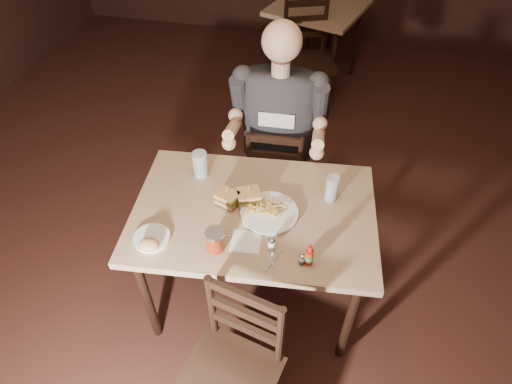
% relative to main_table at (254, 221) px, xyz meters
% --- Properties ---
extents(room_shell, '(7.00, 7.00, 7.00)m').
position_rel_main_table_xyz_m(room_shell, '(-0.04, 0.19, 0.71)').
color(room_shell, black).
rests_on(room_shell, ground).
extents(main_table, '(1.28, 0.92, 0.77)m').
position_rel_main_table_xyz_m(main_table, '(0.00, 0.00, 0.00)').
color(main_table, tan).
rests_on(main_table, ground).
extents(bg_table, '(1.00, 1.00, 0.77)m').
position_rel_main_table_xyz_m(bg_table, '(0.02, 2.66, -0.01)').
color(bg_table, tan).
rests_on(bg_table, ground).
extents(chair_far, '(0.41, 0.44, 0.83)m').
position_rel_main_table_xyz_m(chair_far, '(-0.01, 0.71, -0.27)').
color(chair_far, black).
rests_on(chair_far, ground).
extents(chair_near, '(0.50, 0.52, 0.88)m').
position_rel_main_table_xyz_m(chair_near, '(0.04, -0.72, -0.25)').
color(chair_near, black).
rests_on(chair_near, ground).
extents(bg_chair_far, '(0.51, 0.53, 0.86)m').
position_rel_main_table_xyz_m(bg_chair_far, '(0.02, 3.21, -0.26)').
color(bg_chair_far, black).
rests_on(bg_chair_far, ground).
extents(bg_chair_near, '(0.58, 0.60, 0.95)m').
position_rel_main_table_xyz_m(bg_chair_near, '(0.02, 2.11, -0.21)').
color(bg_chair_near, black).
rests_on(bg_chair_near, ground).
extents(diner, '(0.60, 0.49, 1.01)m').
position_rel_main_table_xyz_m(diner, '(-0.00, 0.66, 0.24)').
color(diner, '#2E2D32').
rests_on(diner, chair_far).
extents(dinner_plate, '(0.30, 0.30, 0.02)m').
position_rel_main_table_xyz_m(dinner_plate, '(0.08, -0.01, 0.09)').
color(dinner_plate, white).
rests_on(dinner_plate, main_table).
extents(sandwich_left, '(0.13, 0.12, 0.09)m').
position_rel_main_table_xyz_m(sandwich_left, '(-0.14, 0.01, 0.14)').
color(sandwich_left, tan).
rests_on(sandwich_left, dinner_plate).
extents(sandwich_right, '(0.14, 0.13, 0.10)m').
position_rel_main_table_xyz_m(sandwich_right, '(-0.04, 0.05, 0.15)').
color(sandwich_right, tan).
rests_on(sandwich_right, dinner_plate).
extents(fries_pile, '(0.23, 0.18, 0.04)m').
position_rel_main_table_xyz_m(fries_pile, '(0.05, 0.00, 0.11)').
color(fries_pile, tan).
rests_on(fries_pile, dinner_plate).
extents(ketchup_dollop, '(0.05, 0.05, 0.01)m').
position_rel_main_table_xyz_m(ketchup_dollop, '(0.00, 0.00, 0.10)').
color(ketchup_dollop, maroon).
rests_on(ketchup_dollop, dinner_plate).
extents(glass_left, '(0.09, 0.09, 0.15)m').
position_rel_main_table_xyz_m(glass_left, '(-0.34, 0.20, 0.15)').
color(glass_left, silver).
rests_on(glass_left, main_table).
extents(glass_right, '(0.07, 0.07, 0.15)m').
position_rel_main_table_xyz_m(glass_right, '(0.36, 0.16, 0.15)').
color(glass_right, silver).
rests_on(glass_right, main_table).
extents(hot_sauce, '(0.04, 0.04, 0.12)m').
position_rel_main_table_xyz_m(hot_sauce, '(0.31, -0.26, 0.14)').
color(hot_sauce, maroon).
rests_on(hot_sauce, main_table).
extents(salt_shaker, '(0.04, 0.04, 0.06)m').
position_rel_main_table_xyz_m(salt_shaker, '(0.13, -0.21, 0.11)').
color(salt_shaker, white).
rests_on(salt_shaker, main_table).
extents(pepper_shaker, '(0.03, 0.03, 0.06)m').
position_rel_main_table_xyz_m(pepper_shaker, '(0.28, -0.27, 0.11)').
color(pepper_shaker, '#38332D').
rests_on(pepper_shaker, main_table).
extents(syrup_dispenser, '(0.09, 0.09, 0.11)m').
position_rel_main_table_xyz_m(syrup_dispenser, '(-0.12, -0.27, 0.14)').
color(syrup_dispenser, maroon).
rests_on(syrup_dispenser, main_table).
extents(napkin, '(0.15, 0.14, 0.00)m').
position_rel_main_table_xyz_m(napkin, '(0.01, -0.20, 0.08)').
color(napkin, white).
rests_on(napkin, main_table).
extents(knife, '(0.05, 0.19, 0.00)m').
position_rel_main_table_xyz_m(knife, '(0.14, -0.23, 0.09)').
color(knife, silver).
rests_on(knife, napkin).
extents(fork, '(0.06, 0.14, 0.00)m').
position_rel_main_table_xyz_m(fork, '(0.15, -0.29, 0.09)').
color(fork, silver).
rests_on(fork, napkin).
extents(side_plate, '(0.18, 0.18, 0.01)m').
position_rel_main_table_xyz_m(side_plate, '(-0.42, -0.29, 0.09)').
color(side_plate, white).
rests_on(side_plate, main_table).
extents(bread_roll, '(0.10, 0.09, 0.06)m').
position_rel_main_table_xyz_m(bread_roll, '(-0.41, -0.34, 0.12)').
color(bread_roll, tan).
rests_on(bread_roll, side_plate).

